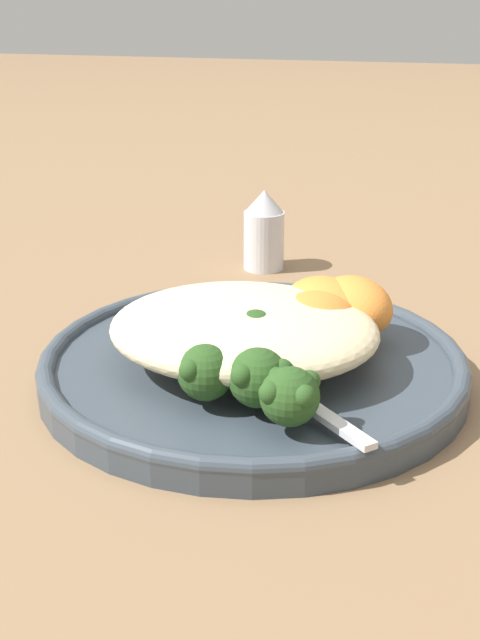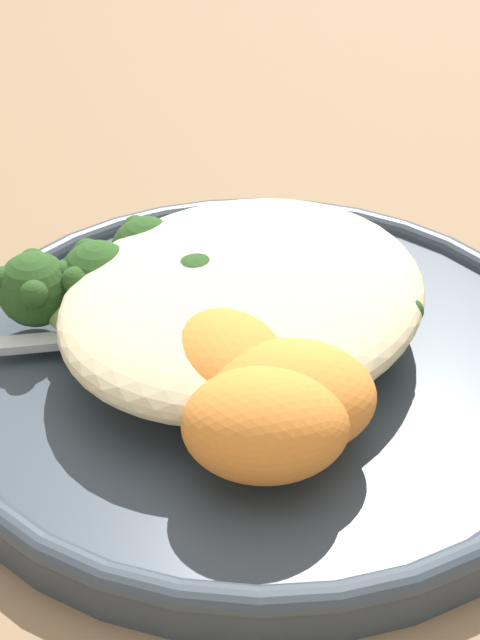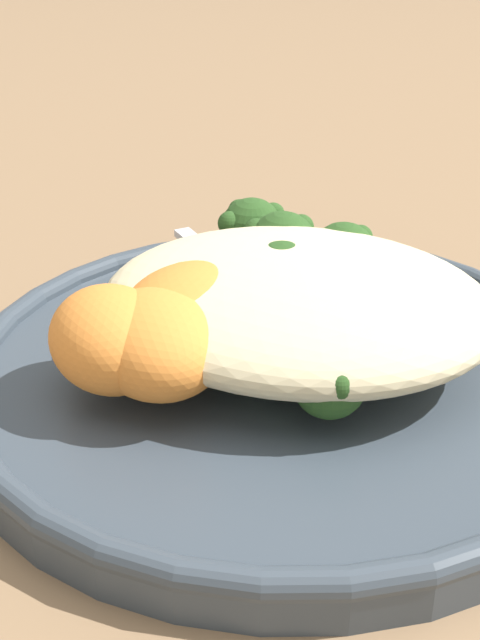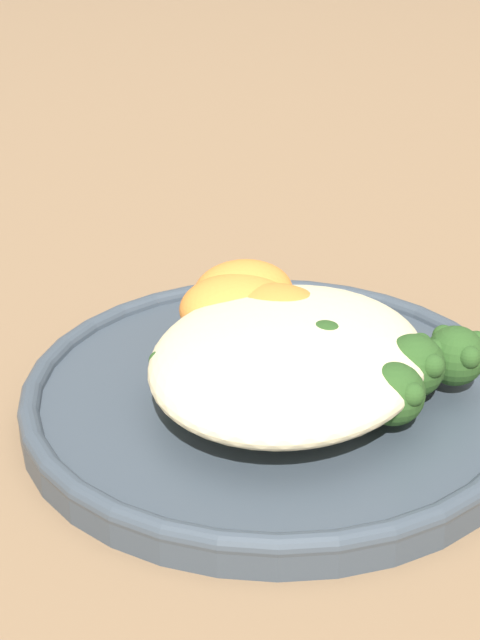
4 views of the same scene
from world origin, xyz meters
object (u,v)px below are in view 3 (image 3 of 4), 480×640
Objects in this scene: sweet_potato_chunk_2 at (111,338)px; spoon at (245,280)px; plate at (281,371)px; sweet_potato_chunk_1 at (156,343)px; broccoli_stalk_3 at (267,290)px; broccoli_stalk_5 at (263,263)px; quinoa_mound at (297,302)px; sweet_potato_chunk_0 at (191,314)px; broccoli_stalk_0 at (294,370)px; broccoli_stalk_4 at (312,271)px; broccoli_stalk_6 at (238,250)px; broccoli_stalk_1 at (283,324)px; broccoli_stalk_2 at (322,317)px.

spoon is at bearing 74.26° from sweet_potato_chunk_2.
sweet_potato_chunk_1 reaches higher than plate.
broccoli_stalk_3 is 0.04m from broccoli_stalk_5.
quinoa_mound is 2.55× the size of sweet_potato_chunk_1.
broccoli_stalk_5 is 1.55× the size of sweet_potato_chunk_0.
broccoli_stalk_0 is at bearing 163.07° from spoon.
sweet_potato_chunk_2 is at bearing -144.36° from broccoli_stalk_0.
broccoli_stalk_4 is (0.00, 0.06, 0.02)m from plate.
broccoli_stalk_6 is at bearing 119.58° from plate.
broccoli_stalk_0 is 0.04m from broccoli_stalk_1.
sweet_potato_chunk_0 is at bearing -170.65° from broccoli_stalk_2.
broccoli_stalk_2 reaches higher than spoon.
sweet_potato_chunk_0 is at bearing 52.92° from sweet_potato_chunk_2.
broccoli_stalk_1 is at bearing 166.24° from spoon.
broccoli_stalk_2 is at bearing -121.03° from broccoli_stalk_5.
broccoli_stalk_3 reaches higher than plate.
spoon is (-0.05, 0.04, -0.01)m from broccoli_stalk_2.
broccoli_stalk_1 is 0.08m from broccoli_stalk_6.
sweet_potato_chunk_0 is at bearing 79.66° from sweet_potato_chunk_1.
sweet_potato_chunk_2 is (-0.02, -0.03, 0.00)m from sweet_potato_chunk_0.
broccoli_stalk_3 is (-0.01, 0.02, 0.00)m from broccoli_stalk_1.
sweet_potato_chunk_2 is (-0.06, -0.05, 0.00)m from quinoa_mound.
broccoli_stalk_6 is (-0.02, 0.01, -0.00)m from broccoli_stalk_5.
sweet_potato_chunk_2 reaches higher than spoon.
sweet_potato_chunk_1 is at bearing -141.33° from broccoli_stalk_1.
sweet_potato_chunk_1 is (-0.00, -0.11, 0.01)m from broccoli_stalk_6.
broccoli_stalk_1 is 0.07m from spoon.
plate is at bearing -140.23° from broccoli_stalk_5.
sweet_potato_chunk_1 is (-0.06, -0.01, 0.01)m from broccoli_stalk_0.
quinoa_mound is 0.05m from sweet_potato_chunk_0.
spoon reaches higher than plate.
broccoli_stalk_3 is 0.07m from sweet_potato_chunk_1.
sweet_potato_chunk_1 is 0.73× the size of spoon.
broccoli_stalk_1 is 0.88× the size of spoon.
sweet_potato_chunk_0 reaches higher than broccoli_stalk_6.
broccoli_stalk_6 is 1.74× the size of sweet_potato_chunk_0.
broccoli_stalk_2 is at bearing 26.26° from sweet_potato_chunk_0.
sweet_potato_chunk_0 is 0.04m from sweet_potato_chunk_2.
sweet_potato_chunk_1 is at bearing -168.18° from broccoli_stalk_4.
quinoa_mound reaches higher than spoon.
spoon is (-0.03, 0.06, 0.01)m from plate.
broccoli_stalk_3 is (-0.03, 0.01, 0.01)m from broccoli_stalk_2.
broccoli_stalk_6 is 0.11m from sweet_potato_chunk_2.
broccoli_stalk_5 reaches higher than broccoli_stalk_0.
broccoli_stalk_4 reaches higher than broccoli_stalk_1.
sweet_potato_chunk_1 reaches higher than broccoli_stalk_6.
broccoli_stalk_1 is 1.13× the size of sweet_potato_chunk_0.
broccoli_stalk_5 is 0.11m from sweet_potato_chunk_2.
spoon is (-0.03, 0.06, -0.01)m from broccoli_stalk_1.
broccoli_stalk_1 is (0.00, -0.00, 0.02)m from plate.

